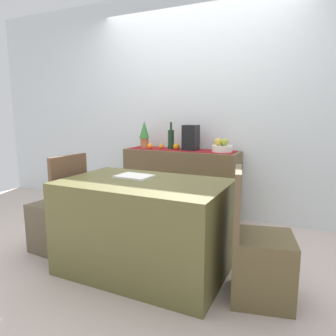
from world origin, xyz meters
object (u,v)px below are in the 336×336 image
(wine_bottle, at_px, (171,139))
(chair_near_window, at_px, (59,222))
(chair_by_corner, at_px, (260,262))
(fruit_bowl, at_px, (222,149))
(potted_plant, at_px, (144,133))
(coffee_maker, at_px, (191,138))
(open_book, at_px, (134,176))
(sideboard_console, at_px, (181,184))
(dining_table, at_px, (144,226))

(wine_bottle, relative_size, chair_near_window, 0.36)
(chair_by_corner, bearing_deg, wine_bottle, 133.84)
(fruit_bowl, relative_size, potted_plant, 0.68)
(coffee_maker, height_order, open_book, coffee_maker)
(sideboard_console, distance_m, chair_by_corner, 1.78)
(fruit_bowl, distance_m, dining_table, 1.45)
(chair_near_window, bearing_deg, sideboard_console, 64.02)
(sideboard_console, xyz_separation_m, open_book, (0.12, -1.25, 0.34))
(dining_table, bearing_deg, coffee_maker, 95.58)
(fruit_bowl, relative_size, coffee_maker, 0.77)
(sideboard_console, bearing_deg, wine_bottle, 180.00)
(coffee_maker, xyz_separation_m, open_book, (-0.00, -1.25, -0.23))
(chair_near_window, bearing_deg, dining_table, 0.09)
(potted_plant, xyz_separation_m, chair_near_window, (-0.15, -1.34, -0.75))
(fruit_bowl, height_order, dining_table, fruit_bowl)
(fruit_bowl, height_order, wine_bottle, wine_bottle)
(wine_bottle, xyz_separation_m, coffee_maker, (0.25, 0.00, 0.02))
(fruit_bowl, height_order, chair_near_window, fruit_bowl)
(sideboard_console, height_order, potted_plant, potted_plant)
(open_book, distance_m, chair_near_window, 0.91)
(dining_table, bearing_deg, potted_plant, 119.25)
(sideboard_console, distance_m, dining_table, 1.36)
(fruit_bowl, bearing_deg, coffee_maker, 180.00)
(fruit_bowl, relative_size, chair_by_corner, 0.25)
(dining_table, height_order, open_book, open_book)
(wine_bottle, bearing_deg, open_book, -78.73)
(coffee_maker, distance_m, chair_near_window, 1.70)
(wine_bottle, height_order, potted_plant, potted_plant)
(dining_table, relative_size, open_book, 4.58)
(dining_table, bearing_deg, open_book, 147.64)
(coffee_maker, relative_size, chair_near_window, 0.33)
(dining_table, distance_m, chair_near_window, 0.91)
(fruit_bowl, bearing_deg, chair_by_corner, -63.85)
(potted_plant, distance_m, chair_by_corner, 2.26)
(coffee_maker, distance_m, dining_table, 1.48)
(potted_plant, distance_m, dining_table, 1.66)
(sideboard_console, distance_m, open_book, 1.30)
(fruit_bowl, bearing_deg, dining_table, -100.37)
(potted_plant, height_order, open_book, potted_plant)
(wine_bottle, xyz_separation_m, potted_plant, (-0.36, -0.00, 0.06))
(wine_bottle, distance_m, potted_plant, 0.37)
(chair_by_corner, bearing_deg, coffee_maker, 127.63)
(sideboard_console, xyz_separation_m, potted_plant, (-0.50, -0.00, 0.60))
(sideboard_console, bearing_deg, potted_plant, -180.00)
(open_book, distance_m, chair_by_corner, 1.15)
(coffee_maker, xyz_separation_m, chair_near_window, (-0.77, -1.34, -0.71))
(coffee_maker, height_order, chair_near_window, coffee_maker)
(open_book, xyz_separation_m, chair_by_corner, (1.04, -0.09, -0.48))
(sideboard_console, height_order, chair_by_corner, chair_by_corner)
(chair_near_window, bearing_deg, coffee_maker, 60.02)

